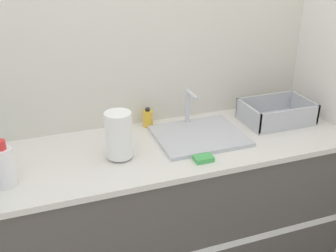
{
  "coord_description": "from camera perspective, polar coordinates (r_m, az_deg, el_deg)",
  "views": [
    {
      "loc": [
        -0.46,
        -1.38,
        1.87
      ],
      "look_at": [
        0.13,
        0.28,
        1.04
      ],
      "focal_mm": 42.0,
      "sensor_mm": 36.0,
      "label": 1
    }
  ],
  "objects": [
    {
      "name": "wall_back",
      "position": [
        2.16,
        -6.66,
        9.77
      ],
      "size": [
        4.61,
        0.06,
        2.6
      ],
      "color": "beige",
      "rests_on": "ground_plane"
    },
    {
      "name": "counter_cabinet",
      "position": [
        2.25,
        -3.48,
        -13.64
      ],
      "size": [
        2.23,
        0.64,
        0.92
      ],
      "color": "#514C47",
      "rests_on": "ground_plane"
    },
    {
      "name": "sink",
      "position": [
        2.1,
        4.49,
        -1.19
      ],
      "size": [
        0.46,
        0.39,
        0.22
      ],
      "color": "silver",
      "rests_on": "counter_cabinet"
    },
    {
      "name": "paper_towel_roll",
      "position": [
        1.87,
        -7.14,
        -1.34
      ],
      "size": [
        0.13,
        0.13,
        0.24
      ],
      "color": "#4C4C51",
      "rests_on": "counter_cabinet"
    },
    {
      "name": "dish_rack",
      "position": [
        2.35,
        15.41,
        1.59
      ],
      "size": [
        0.39,
        0.26,
        0.12
      ],
      "color": "#B7BABF",
      "rests_on": "counter_cabinet"
    },
    {
      "name": "bottle_white_spray",
      "position": [
        1.8,
        -22.73,
        -5.38
      ],
      "size": [
        0.09,
        0.09,
        0.21
      ],
      "color": "white",
      "rests_on": "counter_cabinet"
    },
    {
      "name": "soap_dispenser",
      "position": [
        2.21,
        -2.96,
        1.16
      ],
      "size": [
        0.06,
        0.06,
        0.11
      ],
      "color": "gold",
      "rests_on": "counter_cabinet"
    },
    {
      "name": "sponge",
      "position": [
        1.88,
        5.19,
        -4.72
      ],
      "size": [
        0.09,
        0.06,
        0.02
      ],
      "color": "#4CB259",
      "rests_on": "counter_cabinet"
    }
  ]
}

